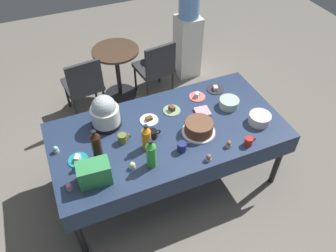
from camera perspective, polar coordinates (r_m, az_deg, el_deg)
The scene contains 29 objects.
ground at distance 3.68m, azimuth -0.00°, elevation -8.94°, with size 9.00×9.00×0.00m, color slate.
potluck_table at distance 3.15m, azimuth -0.00°, elevation -1.45°, with size 2.20×1.10×0.75m.
frosted_layer_cake at distance 3.06m, azimuth 5.33°, elevation -0.26°, with size 0.31×0.31×0.13m.
slow_cooker at distance 3.11m, azimuth -10.84°, elevation 2.29°, with size 0.28×0.28×0.34m.
glass_salad_bowl at distance 3.39m, azimuth 10.48°, elevation 3.95°, with size 0.20×0.20×0.08m, color #B2C6BC.
ceramic_snack_bowl at distance 3.27m, azimuth 15.52°, elevation 1.25°, with size 0.21×0.21×0.09m, color silver.
dessert_plate_teal at distance 2.95m, azimuth -15.27°, elevation -5.56°, with size 0.18×0.18×0.05m.
dessert_plate_sage at distance 3.29m, azimuth 0.66°, elevation 2.83°, with size 0.17×0.17×0.06m.
dessert_plate_coral at distance 3.47m, azimuth 5.05°, elevation 5.17°, with size 0.17×0.17×0.05m.
dessert_plate_white at distance 3.20m, azimuth -3.30°, elevation 1.11°, with size 0.18×0.18×0.04m.
dessert_plate_charcoal at distance 3.59m, azimuth 8.17°, elevation 6.33°, with size 0.18×0.18×0.04m.
cupcake_cocoa at distance 2.86m, azimuth 7.02°, elevation -5.43°, with size 0.05×0.05×0.07m.
cupcake_vanilla at distance 2.76m, azimuth -16.70°, elevation -10.01°, with size 0.05×0.05×0.07m.
cupcake_lemon at distance 2.79m, azimuth -6.15°, elevation -6.81°, with size 0.05×0.05×0.07m.
cupcake_berry at distance 2.99m, azimuth 10.44°, elevation -3.07°, with size 0.05×0.05×0.07m.
cupcake_mint at distance 3.06m, azimuth -18.80°, elevation -3.85°, with size 0.05×0.05×0.07m.
soda_bottle_lime_soda at distance 2.72m, azimuth -2.92°, elevation -4.86°, with size 0.09×0.09×0.30m.
soda_bottle_cola at distance 2.82m, azimuth -12.21°, elevation -3.37°, with size 0.09×0.09×0.33m.
soda_bottle_orange_juice at distance 2.87m, azimuth -3.74°, elevation -2.02°, with size 0.08×0.08×0.27m.
coffee_mug_navy at distance 2.90m, azimuth 2.45°, elevation -3.59°, with size 0.12×0.08×0.09m.
coffee_mug_black at distance 3.01m, azimuth -2.66°, elevation -1.37°, with size 0.12×0.09×0.08m.
coffee_mug_olive at distance 3.00m, azimuth -7.81°, elevation -2.09°, with size 0.12×0.08×0.09m.
coffee_mug_red at distance 3.04m, azimuth 13.76°, elevation -2.58°, with size 0.11×0.07×0.08m.
soda_carton at distance 2.71m, azimuth -12.61°, elevation -7.92°, with size 0.26×0.16×0.20m, color #338C4C.
paper_napkin_stack at distance 3.29m, azimuth 5.95°, elevation 2.48°, with size 0.14×0.14×0.02m, color pink.
maroon_chair_left at distance 4.21m, azimuth -14.34°, elevation 7.13°, with size 0.49×0.49×0.85m.
maroon_chair_right at distance 4.38m, azimuth -2.09°, elevation 10.26°, with size 0.49×0.49×0.85m.
round_cafe_table at distance 4.45m, azimuth -8.79°, elevation 10.43°, with size 0.60×0.60×0.72m.
water_cooler at distance 4.81m, azimuth 3.41°, elevation 14.96°, with size 0.32×0.32×1.24m.
Camera 1 is at (-0.85, -2.02, 2.95)m, focal length 35.34 mm.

